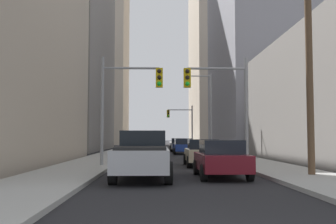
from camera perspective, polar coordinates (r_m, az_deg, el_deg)
sidewalk_left at (r=55.10m, az=-5.79°, el=-5.25°), size 3.18×160.00×0.15m
sidewalk_right at (r=55.28m, az=4.47°, el=-5.26°), size 3.18×160.00×0.15m
pickup_truck_silver at (r=15.68m, az=-3.67°, el=-6.21°), size 2.20×5.42×1.90m
sedan_maroon at (r=16.29m, az=7.62°, el=-6.65°), size 1.95×4.20×1.52m
sedan_beige at (r=22.63m, az=4.96°, el=-5.82°), size 1.95×4.23×1.52m
sedan_blue at (r=38.69m, az=2.19°, el=-4.93°), size 1.95×4.24×1.52m
sedan_grey at (r=45.67m, az=1.51°, el=-4.73°), size 1.95×4.24×1.52m
sedan_black at (r=53.79m, az=-2.44°, el=-4.57°), size 1.95×4.25×1.52m
traffic_signal_near_left at (r=21.64m, az=-5.70°, el=2.70°), size 3.37×0.44×6.00m
traffic_signal_near_right at (r=21.86m, az=7.37°, el=2.67°), size 3.51×0.44×6.00m
traffic_signal_far_right at (r=54.42m, az=1.90°, el=-1.12°), size 3.57×0.44×6.00m
utility_pole_right at (r=17.29m, az=19.62°, el=7.16°), size 2.20×0.28×9.09m
street_lamp_right at (r=36.74m, az=5.52°, el=0.93°), size 2.55×0.32×7.50m
building_left_mid_office at (r=54.11m, az=-17.33°, el=7.79°), size 15.60×23.39×24.43m
building_left_far_tower at (r=96.67m, az=-12.47°, el=11.48°), size 21.56×18.28×53.46m
building_right_mid_block at (r=54.20m, az=17.62°, el=7.31°), size 19.53×21.44×23.56m
building_right_far_highrise at (r=102.03m, az=10.61°, el=12.76°), size 24.36×27.60×60.72m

